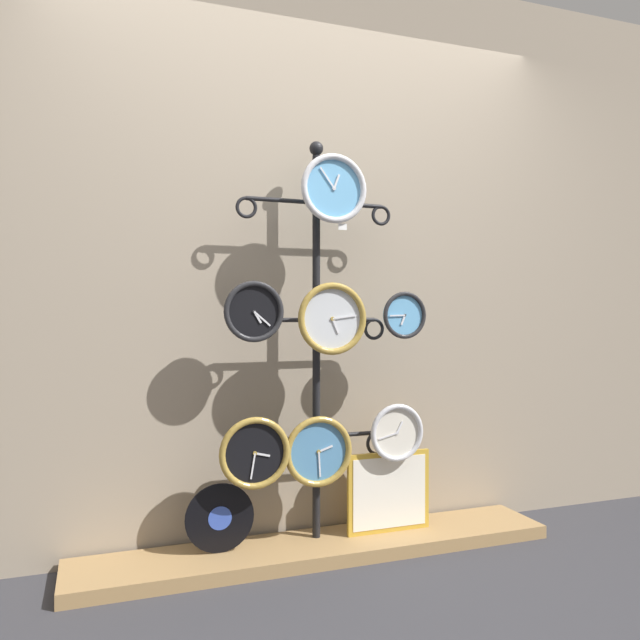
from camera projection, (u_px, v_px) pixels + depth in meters
name	position (u px, v px, depth m)	size (l,w,h in m)	color
ground_plane	(351.00, 586.00, 2.49)	(12.00, 12.00, 0.00)	#333338
shop_wall	(305.00, 250.00, 3.01)	(4.40, 0.04, 2.80)	gray
low_shelf	(321.00, 548.00, 2.81)	(2.20, 0.36, 0.06)	#9E7A4C
display_stand	(316.00, 419.00, 2.87)	(0.75, 0.38, 1.88)	black
clock_top_center	(334.00, 189.00, 2.76)	(0.31, 0.04, 0.31)	#60A8DB
clock_middle_left	(254.00, 312.00, 2.67)	(0.26, 0.04, 0.26)	black
clock_middle_center	(332.00, 319.00, 2.76)	(0.32, 0.04, 0.32)	silver
clock_middle_right	(404.00, 315.00, 2.89)	(0.22, 0.04, 0.22)	#60A8DB
clock_bottom_left	(255.00, 453.00, 2.66)	(0.31, 0.04, 0.31)	black
clock_bottom_center	(318.00, 451.00, 2.78)	(0.32, 0.04, 0.32)	#4C84B2
clock_bottom_right	(397.00, 432.00, 2.90)	(0.27, 0.04, 0.27)	silver
vinyl_record	(220.00, 518.00, 2.68)	(0.30, 0.01, 0.30)	black
picture_frame	(389.00, 492.00, 2.94)	(0.42, 0.02, 0.38)	gold
price_tag_upper	(343.00, 227.00, 2.77)	(0.04, 0.00, 0.03)	white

